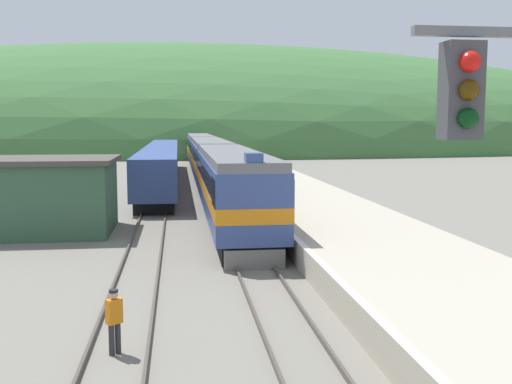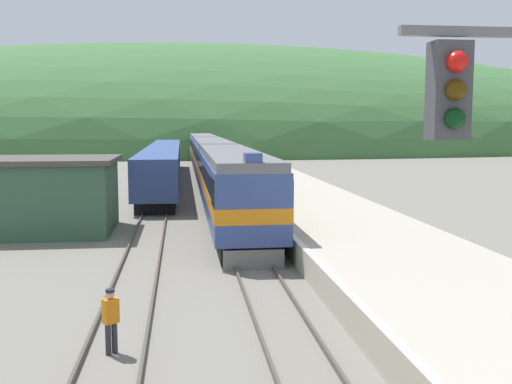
% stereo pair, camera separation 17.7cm
% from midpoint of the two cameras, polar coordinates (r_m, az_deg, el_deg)
% --- Properties ---
extents(track_main, '(1.52, 180.00, 0.16)m').
position_cam_midpoint_polar(track_main, '(73.27, -4.91, 2.30)').
color(track_main, '#4C443D').
rests_on(track_main, ground).
extents(track_siding, '(1.52, 180.00, 0.16)m').
position_cam_midpoint_polar(track_siding, '(73.24, -8.30, 2.26)').
color(track_siding, '#4C443D').
rests_on(track_siding, ground).
extents(platform, '(6.64, 140.00, 1.02)m').
position_cam_midpoint_polar(platform, '(53.80, 1.17, 1.23)').
color(platform, '#B2A893').
rests_on(platform, ground).
extents(distant_hills, '(238.39, 107.27, 45.95)m').
position_cam_midpoint_polar(distant_hills, '(141.76, -5.97, 4.32)').
color(distant_hills, '#3D6B38').
rests_on(distant_hills, ground).
extents(station_shed, '(7.82, 6.02, 3.80)m').
position_cam_midpoint_polar(station_shed, '(32.06, -19.86, -0.26)').
color(station_shed, '#385B42').
rests_on(station_shed, ground).
extents(express_train_lead_car, '(3.00, 20.21, 4.40)m').
position_cam_midpoint_polar(express_train_lead_car, '(32.05, -2.12, 0.65)').
color(express_train_lead_car, black).
rests_on(express_train_lead_car, ground).
extents(carriage_second, '(2.99, 22.16, 4.04)m').
position_cam_midpoint_polar(carriage_second, '(54.23, -4.16, 3.06)').
color(carriage_second, black).
rests_on(carriage_second, ground).
extents(carriage_third, '(2.99, 22.16, 4.04)m').
position_cam_midpoint_polar(carriage_third, '(77.22, -5.04, 4.10)').
color(carriage_third, black).
rests_on(carriage_third, ground).
extents(carriage_fourth, '(2.99, 22.16, 4.04)m').
position_cam_midpoint_polar(carriage_fourth, '(100.23, -5.51, 4.66)').
color(carriage_fourth, black).
rests_on(carriage_fourth, ground).
extents(carriage_fifth, '(2.99, 22.16, 4.04)m').
position_cam_midpoint_polar(carriage_fifth, '(123.25, -5.81, 5.01)').
color(carriage_fifth, black).
rests_on(carriage_fifth, ground).
extents(siding_train, '(2.90, 41.92, 3.40)m').
position_cam_midpoint_polar(siding_train, '(56.35, -8.68, 2.68)').
color(siding_train, black).
rests_on(siding_train, ground).
extents(track_worker, '(0.42, 0.39, 1.60)m').
position_cam_midpoint_polar(track_worker, '(14.98, -13.32, -11.59)').
color(track_worker, '#2D2D33').
rests_on(track_worker, ground).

